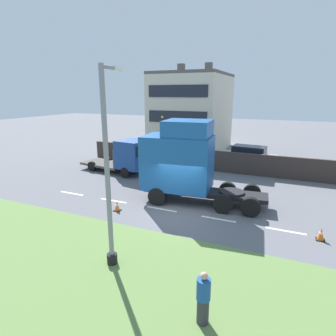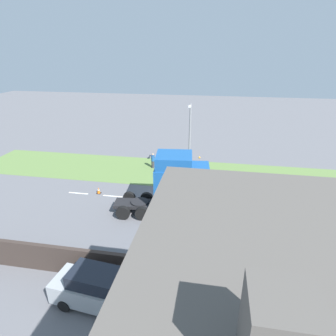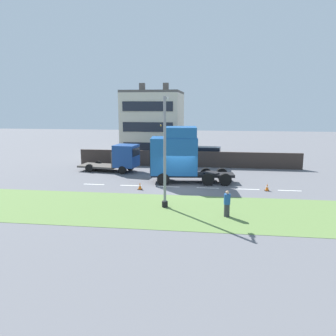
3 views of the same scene
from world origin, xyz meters
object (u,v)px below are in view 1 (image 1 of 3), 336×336
object	(u,v)px
parked_car	(247,158)
pedestrian	(203,299)
lorry_cab	(182,161)
traffic_cone_trailing	(117,206)
lamp_post	(109,182)
traffic_cone_lead	(321,234)
flatbed_truck	(128,156)

from	to	relation	value
parked_car	pedestrian	bearing A→B (deg)	-169.48
lorry_cab	traffic_cone_trailing	xyz separation A→B (m)	(-2.89, 2.69, -2.13)
pedestrian	traffic_cone_trailing	distance (m)	8.65
lamp_post	parked_car	bearing A→B (deg)	-9.16
lorry_cab	traffic_cone_lead	distance (m)	7.84
traffic_cone_lead	traffic_cone_trailing	world-z (taller)	same
parked_car	lamp_post	world-z (taller)	lamp_post
traffic_cone_trailing	traffic_cone_lead	bearing A→B (deg)	-84.97
flatbed_truck	traffic_cone_trailing	xyz separation A→B (m)	(-6.57, -3.25, -1.17)
traffic_cone_lead	traffic_cone_trailing	distance (m)	10.01
lorry_cab	traffic_cone_lead	world-z (taller)	lorry_cab
pedestrian	traffic_cone_trailing	xyz separation A→B (m)	(5.63, 6.55, -0.51)
lorry_cab	pedestrian	world-z (taller)	lorry_cab
lamp_post	pedestrian	bearing A→B (deg)	-109.95
parked_car	lorry_cab	bearing A→B (deg)	170.61
lorry_cab	parked_car	xyz separation A→B (m)	(9.02, -2.50, -1.44)
lorry_cab	pedestrian	bearing A→B (deg)	-161.29
parked_car	traffic_cone_trailing	xyz separation A→B (m)	(-11.91, 5.19, -0.69)
traffic_cone_lead	lorry_cab	bearing A→B (deg)	74.57
lorry_cab	parked_car	distance (m)	9.47
lamp_post	traffic_cone_trailing	xyz separation A→B (m)	(4.20, 2.60, -2.96)
lorry_cab	traffic_cone_trailing	size ratio (longest dim) A/B	12.62
parked_car	pedestrian	xyz separation A→B (m)	(-17.54, -1.36, -0.18)
parked_car	traffic_cone_lead	size ratio (longest dim) A/B	8.54
lorry_cab	traffic_cone_lead	xyz separation A→B (m)	(-2.01, -7.28, -2.13)
flatbed_truck	traffic_cone_lead	distance (m)	14.44
lorry_cab	parked_car	size ratio (longest dim) A/B	1.48
lorry_cab	lamp_post	size ratio (longest dim) A/B	1.02
pedestrian	flatbed_truck	bearing A→B (deg)	38.78
parked_car	flatbed_truck	bearing A→B (deg)	128.40
lorry_cab	traffic_cone_trailing	world-z (taller)	lorry_cab
lamp_post	traffic_cone_lead	distance (m)	9.43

